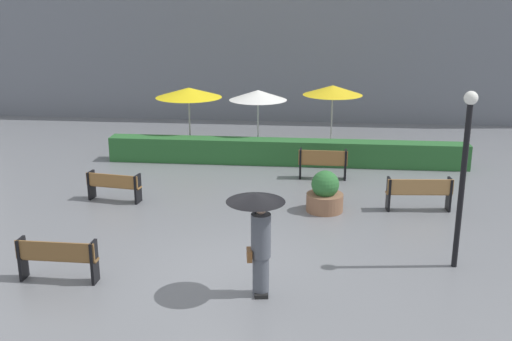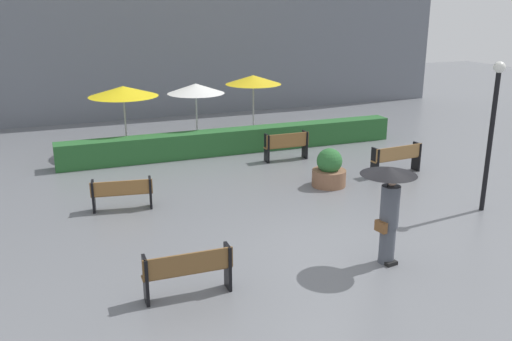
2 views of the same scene
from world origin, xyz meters
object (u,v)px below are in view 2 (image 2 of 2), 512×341
Objects in this scene: patio_umbrella_yellow_far at (253,80)px; patio_umbrella_yellow at (123,91)px; pedestrian_with_umbrella at (389,198)px; planter_pot at (329,170)px; bench_back_row at (287,144)px; patio_umbrella_white at (196,89)px; bench_far_left at (122,192)px; lamp_post at (493,121)px; bench_far_right at (397,157)px; bench_near_left at (188,270)px.

patio_umbrella_yellow is at bearing -169.56° from patio_umbrella_yellow_far.
planter_pot is (1.32, 4.81, -0.93)m from pedestrian_with_umbrella.
bench_back_row is 3.97m from patio_umbrella_white.
bench_far_left is 0.42× the size of lamp_post.
bench_far_left is at bearing -132.80° from patio_umbrella_yellow_far.
patio_umbrella_yellow is (-7.59, 9.05, -0.16)m from lamp_post.
pedestrian_with_umbrella is 0.55× the size of lamp_post.
lamp_post is at bearing -60.18° from patio_umbrella_white.
bench_far_right is at bearing -46.10° from bench_back_row.
patio_umbrella_yellow_far is (0.33, 3.95, 1.63)m from bench_back_row.
pedestrian_with_umbrella is at bearing -2.06° from bench_near_left.
patio_umbrella_yellow is at bearing 142.55° from bench_far_right.
bench_far_right is 0.74× the size of patio_umbrella_yellow_far.
pedestrian_with_umbrella is (-1.28, -7.70, 0.86)m from bench_back_row.
bench_far_left is 0.67× the size of patio_umbrella_yellow_far.
bench_near_left is (-7.88, -4.92, -0.01)m from bench_far_right.
bench_near_left is 0.79× the size of pedestrian_with_umbrella.
patio_umbrella_yellow_far reaches higher than patio_umbrella_yellow.
planter_pot reaches higher than bench_near_left.
bench_far_left is at bearing 177.98° from planter_pot.
bench_far_right is 7.46m from patio_umbrella_white.
bench_back_row is 7.85m from pedestrian_with_umbrella.
patio_umbrella_yellow is 5.24m from patio_umbrella_yellow_far.
bench_far_left is 0.68× the size of patio_umbrella_white.
bench_near_left is 0.71× the size of patio_umbrella_white.
patio_umbrella_yellow_far is at bearing 108.48° from bench_far_right.
bench_far_left is at bearing -179.67° from bench_far_right.
bench_far_left is 0.76× the size of pedestrian_with_umbrella.
lamp_post reaches higher than planter_pot.
planter_pot is (0.04, -2.89, -0.07)m from bench_back_row.
lamp_post is at bearing -76.29° from patio_umbrella_yellow_far.
bench_near_left is 10.69m from patio_umbrella_yellow.
pedestrian_with_umbrella is 1.85× the size of planter_pot.
bench_back_row is at bearing -31.91° from patio_umbrella_yellow.
bench_back_row is 2.89m from planter_pot.
bench_far_right is 0.75× the size of patio_umbrella_white.
pedestrian_with_umbrella is 10.58m from patio_umbrella_white.
patio_umbrella_white is (-1.02, 10.51, 0.73)m from pedestrian_with_umbrella.
patio_umbrella_yellow reaches higher than patio_umbrella_white.
bench_far_left is at bearing 158.61° from lamp_post.
bench_far_right is 6.40m from pedestrian_with_umbrella.
pedestrian_with_umbrella is (4.07, -0.15, 0.87)m from bench_near_left.
planter_pot is 7.06m from patio_umbrella_yellow_far.
bench_back_row is 1.36× the size of planter_pot.
bench_near_left is at bearing -139.13° from planter_pot.
patio_umbrella_white reaches higher than bench_near_left.
patio_umbrella_yellow_far is (-2.44, 10.00, -0.15)m from lamp_post.
bench_near_left is 8.45m from lamp_post.
patio_umbrella_yellow_far reaches higher than bench_near_left.
bench_back_row is at bearing 24.76° from bench_far_left.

